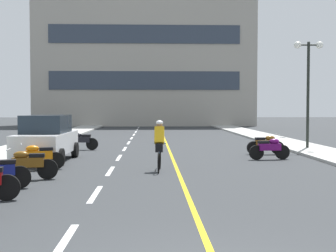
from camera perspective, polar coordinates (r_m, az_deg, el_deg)
name	(u,v)px	position (r m, az deg, el deg)	size (l,w,h in m)	color
ground_plane	(162,144)	(26.15, -0.72, -2.29)	(140.00, 140.00, 0.00)	#2D3033
curb_left	(49,140)	(29.86, -14.81, -1.67)	(2.40, 72.00, 0.12)	#A8A8A3
curb_right	(272,139)	(30.15, 12.96, -1.62)	(2.40, 72.00, 0.12)	#A8A8A3
lane_dash_0	(63,243)	(7.49, -13.05, -14.16)	(0.14, 2.20, 0.01)	silver
lane_dash_1	(95,194)	(11.34, -9.16, -8.46)	(0.14, 2.20, 0.01)	silver
lane_dash_2	(110,171)	(15.26, -7.30, -5.65)	(0.14, 2.20, 0.01)	silver
lane_dash_3	(119,158)	(19.22, -6.21, -3.99)	(0.14, 2.20, 0.01)	silver
lane_dash_4	(125,149)	(23.19, -5.49, -2.89)	(0.14, 2.20, 0.01)	silver
lane_dash_5	(129,143)	(27.17, -4.99, -2.12)	(0.14, 2.20, 0.01)	silver
lane_dash_6	(132,138)	(31.15, -4.61, -1.54)	(0.14, 2.20, 0.01)	silver
lane_dash_7	(134,135)	(35.14, -4.32, -1.10)	(0.14, 2.20, 0.01)	silver
lane_dash_8	(136,132)	(39.13, -4.09, -0.74)	(0.14, 2.20, 0.01)	silver
lane_dash_9	(137,130)	(43.13, -3.90, -0.45)	(0.14, 2.20, 0.01)	silver
lane_dash_10	(138,128)	(47.12, -3.75, -0.21)	(0.14, 2.20, 0.01)	silver
lane_dash_11	(139,126)	(51.11, -3.62, -0.01)	(0.14, 2.20, 0.01)	silver
centre_line_yellow	(165,140)	(29.14, -0.36, -1.80)	(0.12, 66.00, 0.01)	gold
office_building	(145,54)	(54.71, -2.88, 9.03)	(25.04, 8.68, 16.95)	#9E998E
street_lamp_mid	(308,70)	(23.60, 17.28, 6.73)	(1.46, 0.36, 5.27)	black
parked_car_near	(46,138)	(18.40, -15.08, -1.48)	(1.99, 4.23, 1.82)	black
motorcycle_3	(28,164)	(13.88, -17.28, -4.58)	(1.70, 0.60, 0.92)	black
motorcycle_4	(38,156)	(15.87, -16.05, -3.70)	(1.65, 0.75, 0.92)	black
motorcycle_5	(270,148)	(18.81, 12.72, -2.73)	(1.70, 0.60, 0.92)	black
motorcycle_6	(266,144)	(20.83, 12.24, -2.24)	(1.70, 0.60, 0.92)	black
motorcycle_7	(81,140)	(22.96, -10.92, -1.80)	(1.70, 0.60, 0.92)	black
cyclist_rider	(159,144)	(15.10, -1.10, -2.34)	(0.42, 1.77, 1.71)	black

